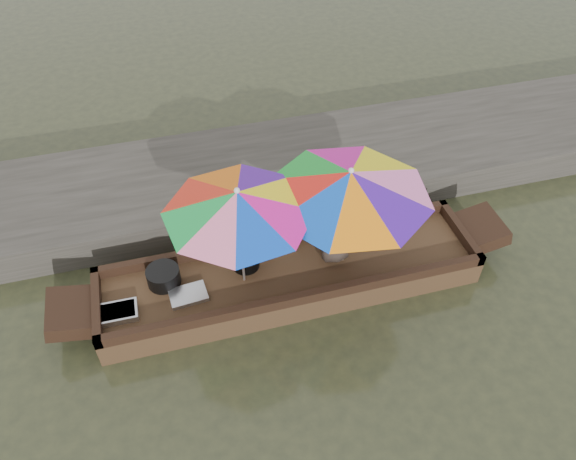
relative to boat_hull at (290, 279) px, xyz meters
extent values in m
plane|color=#292D1D|center=(0.00, 0.00, -0.17)|extent=(80.00, 80.00, 0.00)
cube|color=#2D2B26|center=(0.00, 2.20, 0.08)|extent=(22.00, 2.20, 0.50)
cube|color=#402919|center=(0.00, 0.00, 0.00)|extent=(5.05, 1.20, 0.35)
cylinder|color=black|center=(-1.63, 0.23, 0.29)|extent=(0.43, 0.43, 0.23)
cube|color=silver|center=(-2.23, -0.15, 0.22)|extent=(0.47, 0.33, 0.09)
cube|color=silver|center=(-1.36, -0.09, 0.21)|extent=(0.49, 0.36, 0.06)
cylinder|color=black|center=(-0.54, 0.23, 0.26)|extent=(0.36, 0.36, 0.17)
cube|color=silver|center=(-0.02, 0.45, 0.30)|extent=(0.32, 0.28, 0.26)
imported|color=#382D26|center=(0.64, 0.08, 0.70)|extent=(0.53, 0.36, 1.05)
camera|label=1|loc=(-1.33, -4.76, 5.75)|focal=35.00mm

